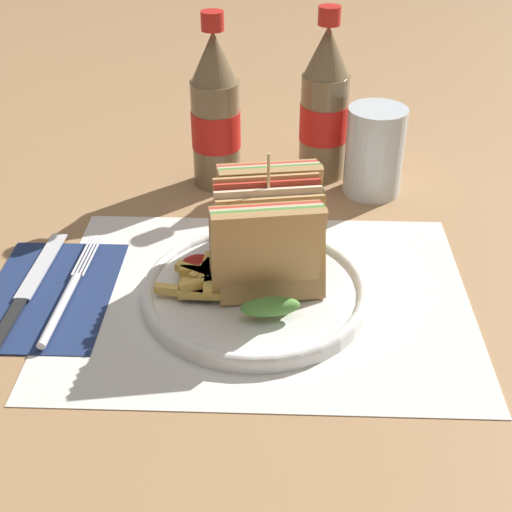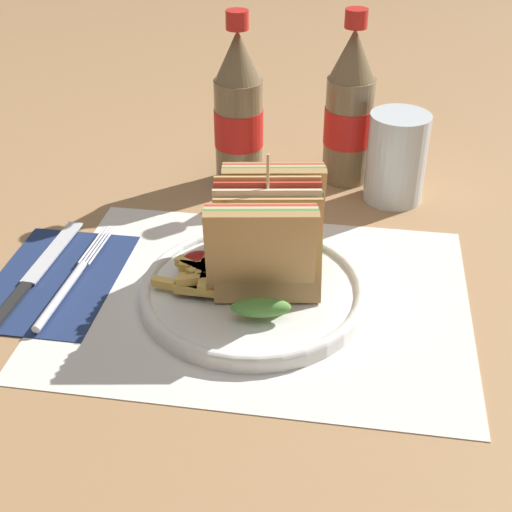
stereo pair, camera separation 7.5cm
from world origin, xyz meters
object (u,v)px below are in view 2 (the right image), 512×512
at_px(plate_main, 253,290).
at_px(coke_bottle_near, 239,113).
at_px(knife, 35,273).
at_px(coke_bottle_far, 349,111).
at_px(club_sandwich, 267,233).
at_px(glass_near, 396,163).
at_px(fork, 69,284).

relative_size(plate_main, coke_bottle_near, 1.04).
bearing_deg(knife, plate_main, 2.66).
bearing_deg(plate_main, coke_bottle_far, 74.63).
distance_m(club_sandwich, coke_bottle_far, 0.29).
bearing_deg(coke_bottle_near, glass_near, -5.31).
height_order(club_sandwich, glass_near, club_sandwich).
relative_size(plate_main, fork, 1.21).
height_order(club_sandwich, knife, club_sandwich).
xyz_separation_m(knife, coke_bottle_near, (0.18, 0.27, 0.09)).
bearing_deg(fork, glass_near, 40.01).
bearing_deg(coke_bottle_far, coke_bottle_near, -168.41).
relative_size(coke_bottle_near, glass_near, 1.97).
relative_size(fork, glass_near, 1.69).
relative_size(fork, coke_bottle_near, 0.86).
relative_size(knife, glass_near, 1.87).
bearing_deg(club_sandwich, coke_bottle_near, 106.55).
distance_m(coke_bottle_near, coke_bottle_far, 0.15).
height_order(club_sandwich, coke_bottle_near, coke_bottle_near).
relative_size(plate_main, coke_bottle_far, 1.04).
bearing_deg(plate_main, knife, -179.77).
bearing_deg(coke_bottle_near, club_sandwich, -73.45).
xyz_separation_m(club_sandwich, glass_near, (0.13, 0.23, -0.02)).
xyz_separation_m(fork, glass_near, (0.34, 0.26, 0.04)).
distance_m(fork, glass_near, 0.44).
xyz_separation_m(plate_main, club_sandwich, (0.01, 0.02, 0.06)).
height_order(coke_bottle_far, glass_near, coke_bottle_far).
xyz_separation_m(plate_main, coke_bottle_near, (-0.06, 0.27, 0.09)).
bearing_deg(glass_near, club_sandwich, -120.50).
height_order(plate_main, coke_bottle_far, coke_bottle_far).
distance_m(coke_bottle_far, glass_near, 0.09).
height_order(club_sandwich, fork, club_sandwich).
relative_size(club_sandwich, glass_near, 1.58).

